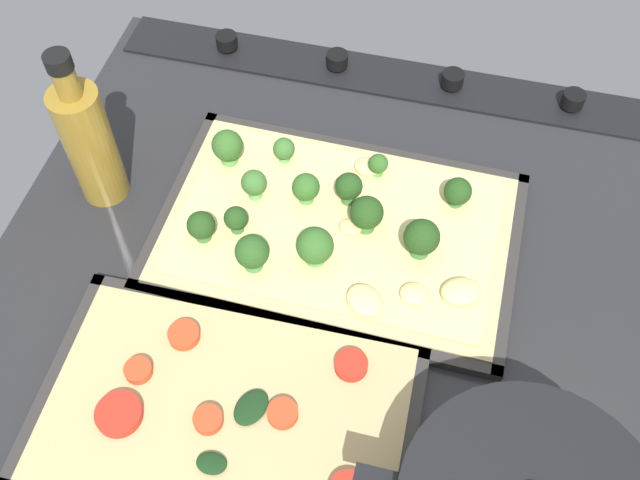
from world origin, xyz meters
The scene contains 7 objects.
ground_plane centered at (0.00, 0.00, -1.50)cm, with size 74.82×69.41×3.00cm, color #28282B.
stove_control_panel centered at (0.00, -31.20, 0.56)cm, with size 71.83×7.00×2.60cm.
baking_tray_front centered at (1.46, -5.48, 0.36)cm, with size 39.51×26.41×1.30cm.
broccoli_pizza centered at (1.88, -5.33, 2.07)cm, with size 37.07×23.97×6.06cm.
baking_tray_back centered at (6.84, 17.36, 0.37)cm, with size 36.00×23.47×1.30cm.
veggie_pizza_back centered at (6.60, 17.49, 1.08)cm, with size 33.56×21.03×1.90cm.
oil_bottle centered at (28.74, -5.42, 8.16)cm, with size 5.31×5.31×20.01cm.
Camera 1 is at (-7.80, 39.92, 66.55)cm, focal length 41.25 mm.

